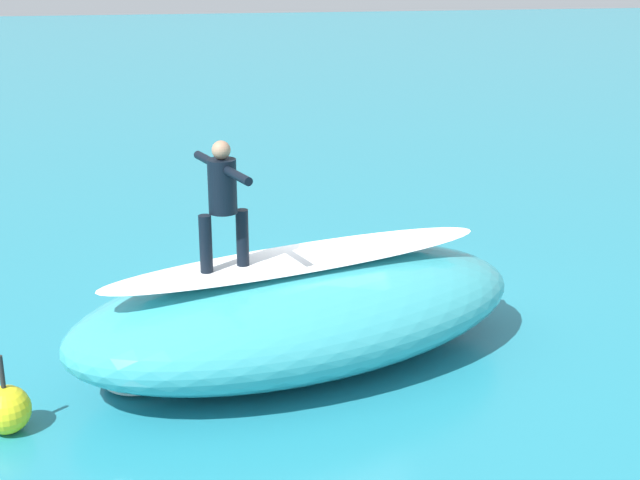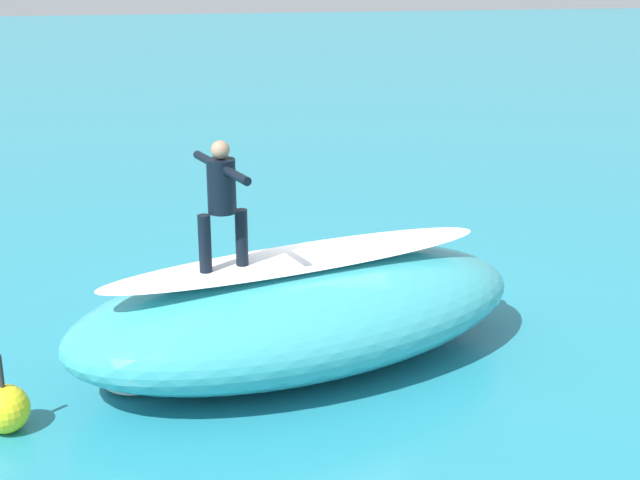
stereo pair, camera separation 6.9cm
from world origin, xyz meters
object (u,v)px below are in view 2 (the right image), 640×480
at_px(surfer_paddling, 385,255).
at_px(surfboard_paddling, 389,266).
at_px(surfer_riding, 222,196).
at_px(surfboard_riding, 225,271).
at_px(buoy_marker, 5,408).

bearing_deg(surfer_paddling, surfboard_paddling, 0.00).
xyz_separation_m(surfer_riding, surfer_paddling, (-3.04, -3.85, -2.29)).
relative_size(surfer_riding, surfer_paddling, 1.08).
bearing_deg(surfboard_riding, surfboard_paddling, -149.12).
bearing_deg(surfboard_riding, buoy_marker, 0.73).
xyz_separation_m(surfboard_paddling, surfer_paddling, (0.06, -0.11, 0.16)).
xyz_separation_m(surfboard_riding, surfer_paddling, (-3.04, -3.85, -1.29)).
distance_m(surfboard_riding, surfer_riding, 1.01).
distance_m(surfer_riding, surfer_paddling, 5.41).
bearing_deg(surfer_paddling, surfer_riding, -65.65).
bearing_deg(surfboard_riding, surfer_paddling, -147.77).
height_order(surfer_riding, buoy_marker, surfer_riding).
relative_size(surfboard_riding, surfer_riding, 1.34).
relative_size(surfer_riding, surfboard_paddling, 0.84).
height_order(surfboard_riding, surfer_riding, surfer_riding).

